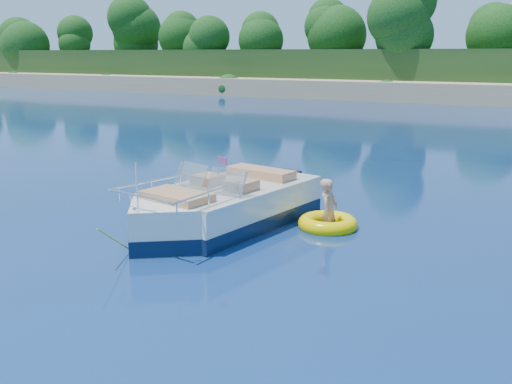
% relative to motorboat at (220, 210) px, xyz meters
% --- Properties ---
extents(ground, '(160.00, 160.00, 0.00)m').
position_rel_motorboat_xyz_m(ground, '(0.96, -0.54, -0.39)').
color(ground, '#091640').
rests_on(ground, ground).
extents(shoreline, '(170.00, 59.00, 6.00)m').
position_rel_motorboat_xyz_m(shoreline, '(0.96, 63.23, 0.59)').
color(shoreline, tan).
rests_on(shoreline, ground).
extents(treeline, '(150.00, 7.12, 8.19)m').
position_rel_motorboat_xyz_m(treeline, '(1.00, 40.47, 5.16)').
color(treeline, black).
rests_on(treeline, ground).
extents(motorboat, '(2.79, 5.92, 1.99)m').
position_rel_motorboat_xyz_m(motorboat, '(0.00, 0.00, 0.00)').
color(motorboat, white).
rests_on(motorboat, ground).
extents(tow_tube, '(1.70, 1.70, 0.34)m').
position_rel_motorboat_xyz_m(tow_tube, '(2.08, 1.05, -0.30)').
color(tow_tube, '#FBD900').
rests_on(tow_tube, ground).
extents(boy, '(0.38, 0.80, 1.55)m').
position_rel_motorboat_xyz_m(boy, '(2.11, 1.04, -0.39)').
color(boy, tan).
rests_on(boy, ground).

